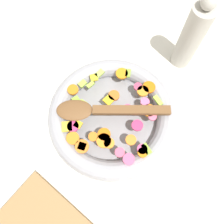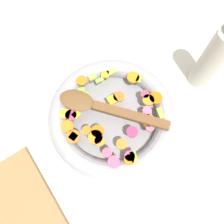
{
  "view_description": "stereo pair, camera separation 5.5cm",
  "coord_description": "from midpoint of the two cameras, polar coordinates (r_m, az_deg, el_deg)",
  "views": [
    {
      "loc": [
        0.12,
        -0.15,
        0.57
      ],
      "look_at": [
        0.0,
        0.0,
        0.05
      ],
      "focal_mm": 35.0,
      "sensor_mm": 36.0,
      "label": 1
    },
    {
      "loc": [
        0.16,
        -0.11,
        0.57
      ],
      "look_at": [
        0.0,
        0.0,
        0.05
      ],
      "focal_mm": 35.0,
      "sensor_mm": 36.0,
      "label": 2
    }
  ],
  "objects": [
    {
      "name": "chopped_vegetables",
      "position": [
        0.54,
        -2.4,
        -1.54
      ],
      "size": [
        0.28,
        0.27,
        0.01
      ],
      "color": "orange",
      "rests_on": "skillet"
    },
    {
      "name": "wooden_spoon",
      "position": [
        0.54,
        -5.92,
        0.09
      ],
      "size": [
        0.25,
        0.21,
        0.01
      ],
      "color": "brown",
      "rests_on": "chopped_vegetables"
    },
    {
      "name": "pepper_mill",
      "position": [
        0.62,
        17.64,
        17.99
      ],
      "size": [
        0.06,
        0.06,
        0.23
      ],
      "color": "#B2ADA3",
      "rests_on": "ground_plane"
    },
    {
      "name": "ground_plane",
      "position": [
        0.6,
        -2.61,
        -2.02
      ],
      "size": [
        4.0,
        4.0,
        0.0
      ],
      "primitive_type": "plane",
      "color": "silver"
    },
    {
      "name": "skillet",
      "position": [
        0.58,
        -2.71,
        -1.33
      ],
      "size": [
        0.34,
        0.34,
        0.05
      ],
      "color": "gray",
      "rests_on": "ground_plane"
    }
  ]
}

